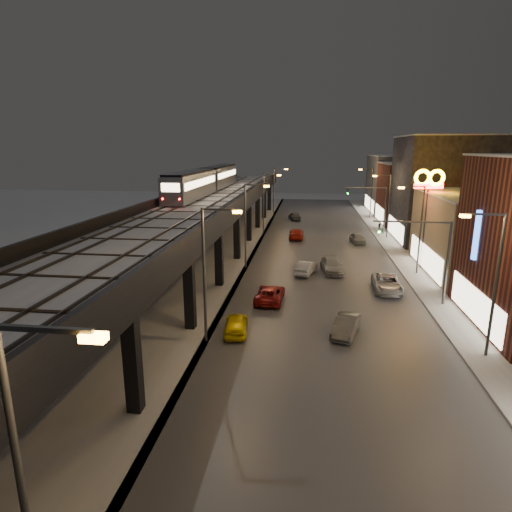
{
  "coord_description": "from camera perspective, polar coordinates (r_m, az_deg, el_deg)",
  "views": [
    {
      "loc": [
        5.85,
        -12.69,
        12.6
      ],
      "look_at": [
        2.16,
        17.0,
        5.0
      ],
      "focal_mm": 30.0,
      "sensor_mm": 36.0,
      "label": 1
    }
  ],
  "objects": [
    {
      "name": "ground",
      "position": [
        18.81,
        -14.85,
        -28.35
      ],
      "size": [
        220.0,
        220.0,
        0.0
      ],
      "primitive_type": "plane",
      "color": "silver"
    },
    {
      "name": "road_surface",
      "position": [
        49.34,
        8.76,
        -0.67
      ],
      "size": [
        17.0,
        120.0,
        0.06
      ],
      "primitive_type": "cube",
      "color": "#46474D",
      "rests_on": "ground"
    },
    {
      "name": "sidewalk_right",
      "position": [
        50.66,
        20.14,
        -0.96
      ],
      "size": [
        4.0,
        120.0,
        0.14
      ],
      "primitive_type": "cube",
      "color": "#9FA1A8",
      "rests_on": "ground"
    },
    {
      "name": "under_viaduct_pavement",
      "position": [
        50.72,
        -6.66,
        -0.19
      ],
      "size": [
        11.0,
        120.0,
        0.06
      ],
      "primitive_type": "cube",
      "color": "#9FA1A8",
      "rests_on": "ground"
    },
    {
      "name": "elevated_viaduct",
      "position": [
        46.61,
        -7.77,
        5.51
      ],
      "size": [
        9.0,
        100.0,
        6.3
      ],
      "color": "black",
      "rests_on": "ground"
    },
    {
      "name": "viaduct_trackbed",
      "position": [
        46.62,
        -7.77,
        6.47
      ],
      "size": [
        8.4,
        100.0,
        0.32
      ],
      "color": "#B2B7C1",
      "rests_on": "elevated_viaduct"
    },
    {
      "name": "viaduct_parapet_streetside",
      "position": [
        45.68,
        -2.44,
        7.01
      ],
      "size": [
        0.3,
        100.0,
        1.1
      ],
      "primitive_type": "cube",
      "color": "black",
      "rests_on": "elevated_viaduct"
    },
    {
      "name": "viaduct_parapet_far",
      "position": [
        47.88,
        -12.85,
        7.0
      ],
      "size": [
        0.3,
        100.0,
        1.1
      ],
      "primitive_type": "cube",
      "color": "black",
      "rests_on": "elevated_viaduct"
    },
    {
      "name": "building_c",
      "position": [
        48.97,
        28.72,
        2.47
      ],
      "size": [
        12.2,
        15.2,
        8.16
      ],
      "color": "gray",
      "rests_on": "ground"
    },
    {
      "name": "building_d",
      "position": [
        63.58,
        23.88,
        8.07
      ],
      "size": [
        12.2,
        13.2,
        14.16
      ],
      "color": "#23242E",
      "rests_on": "ground"
    },
    {
      "name": "building_e",
      "position": [
        77.23,
        20.83,
        7.74
      ],
      "size": [
        12.2,
        12.2,
        10.16
      ],
      "color": "#51241B",
      "rests_on": "ground"
    },
    {
      "name": "building_f",
      "position": [
        90.8,
        18.83,
        9.07
      ],
      "size": [
        12.2,
        16.2,
        11.16
      ],
      "color": "#4E4E51",
      "rests_on": "ground"
    },
    {
      "name": "streetlight_left_0",
      "position": [
        12.36,
        -27.95,
        -24.2
      ],
      "size": [
        2.57,
        0.28,
        9.0
      ],
      "color": "#38383A",
      "rests_on": "ground"
    },
    {
      "name": "streetlight_left_1",
      "position": [
        27.45,
        -6.41,
        -1.4
      ],
      "size": [
        2.57,
        0.28,
        9.0
      ],
      "color": "#38383A",
      "rests_on": "ground"
    },
    {
      "name": "streetlight_right_1",
      "position": [
        28.85,
        28.97,
        -2.36
      ],
      "size": [
        2.56,
        0.28,
        9.0
      ],
      "color": "#38383A",
      "rests_on": "ground"
    },
    {
      "name": "streetlight_left_2",
      "position": [
        44.75,
        -1.08,
        4.78
      ],
      "size": [
        2.57,
        0.28,
        9.0
      ],
      "color": "#38383A",
      "rests_on": "ground"
    },
    {
      "name": "streetlight_right_2",
      "position": [
        45.62,
        20.83,
        4.03
      ],
      "size": [
        2.56,
        0.28,
        9.0
      ],
      "color": "#38383A",
      "rests_on": "ground"
    },
    {
      "name": "streetlight_left_3",
      "position": [
        62.44,
        1.28,
        7.48
      ],
      "size": [
        2.57,
        0.28,
        9.0
      ],
      "color": "#38383A",
      "rests_on": "ground"
    },
    {
      "name": "streetlight_right_3",
      "position": [
        63.07,
        17.09,
        6.92
      ],
      "size": [
        2.56,
        0.28,
        9.0
      ],
      "color": "#38383A",
      "rests_on": "ground"
    },
    {
      "name": "streetlight_left_4",
      "position": [
        80.27,
        2.6,
        8.97
      ],
      "size": [
        2.57,
        0.28,
        9.0
      ],
      "color": "#38383A",
      "rests_on": "ground"
    },
    {
      "name": "streetlight_right_4",
      "position": [
        80.76,
        14.96,
        8.55
      ],
      "size": [
        2.56,
        0.28,
        9.0
      ],
      "color": "#38383A",
      "rests_on": "ground"
    },
    {
      "name": "traffic_light_rig_a",
      "position": [
        36.99,
        22.55,
        0.5
      ],
      "size": [
        6.1,
        0.34,
        7.0
      ],
      "color": "#38383A",
      "rests_on": "ground"
    },
    {
      "name": "traffic_light_rig_b",
      "position": [
        65.95,
        15.85,
        6.66
      ],
      "size": [
        6.1,
        0.34,
        7.0
      ],
      "color": "#38383A",
      "rests_on": "ground"
    },
    {
      "name": "subway_train",
      "position": [
        61.6,
        -6.51,
        10.09
      ],
      "size": [
        2.7,
        32.98,
        3.22
      ],
      "color": "gray",
      "rests_on": "viaduct_trackbed"
    },
    {
      "name": "car_taxi",
      "position": [
        30.11,
        -2.69,
        -9.12
      ],
      "size": [
        1.96,
        4.01,
        1.32
      ],
      "primitive_type": "imported",
      "rotation": [
        0.0,
        0.0,
        3.25
      ],
      "color": "#DEBD03",
      "rests_on": "ground"
    },
    {
      "name": "car_near_white",
      "position": [
        43.94,
        6.69,
        -1.6
      ],
      "size": [
        2.5,
        4.31,
        1.34
      ],
      "primitive_type": "imported",
      "rotation": [
        0.0,
        0.0,
        2.86
      ],
      "color": "silver",
      "rests_on": "ground"
    },
    {
      "name": "car_mid_silver",
      "position": [
        35.98,
        1.87,
        -5.14
      ],
      "size": [
        2.4,
        4.82,
        1.31
      ],
      "primitive_type": "imported",
      "rotation": [
        0.0,
        0.0,
        3.09
      ],
      "color": "maroon",
      "rests_on": "ground"
    },
    {
      "name": "car_mid_dark",
      "position": [
        60.86,
        5.39,
        2.92
      ],
      "size": [
        2.0,
        4.88,
        1.42
      ],
      "primitive_type": "imported",
      "rotation": [
        0.0,
        0.0,
        3.14
      ],
      "color": "maroon",
      "rests_on": "ground"
    },
    {
      "name": "car_far_white",
      "position": [
        77.0,
        5.16,
        5.31
      ],
      "size": [
        2.59,
        4.44,
        1.42
      ],
      "primitive_type": "imported",
      "rotation": [
        0.0,
        0.0,
        3.37
      ],
      "color": "#474B53",
      "rests_on": "ground"
    },
    {
      "name": "car_onc_silver",
      "position": [
        30.46,
        11.91,
        -9.15
      ],
      "size": [
        2.45,
        4.22,
        1.32
      ],
      "primitive_type": "imported",
      "rotation": [
        0.0,
        0.0,
        -0.28
      ],
      "color": "#393A3C",
      "rests_on": "ground"
    },
    {
      "name": "car_onc_dark",
      "position": [
        40.24,
        17.04,
        -3.58
      ],
      "size": [
        2.51,
        5.17,
        1.42
      ],
      "primitive_type": "imported",
      "rotation": [
        0.0,
        0.0,
        -0.03
      ],
      "color": "#BABAC2",
      "rests_on": "ground"
    },
    {
      "name": "car_onc_white",
      "position": [
        44.94,
        10.07,
        -1.32
      ],
      "size": [
        2.54,
        5.05,
        1.41
      ],
      "primitive_type": "imported",
      "rotation": [
        0.0,
        0.0,
        0.12
      ],
      "color": "#949597",
      "rests_on": "ground"
    },
    {
      "name": "car_onc_red",
      "position": [
        59.42,
        13.38,
        2.28
      ],
      "size": [
        2.19,
        4.12,
        1.33
      ],
      "primitive_type": "imported",
      "rotation": [
        0.0,
        0.0,
        0.16
      ],
      "color": "gray",
      "rests_on": "ground"
    },
    {
      "name": "sign_mcdonalds",
      "position": [
        47.85,
        22.01,
        8.41
      ],
      "size": [
        3.11,
        0.57,
        10.47
      ],
      "color": "#38383A",
      "rests_on": "ground"
    },
    {
      "name": "sign_carwash",
      "position": [
        35.04,
        28.09,
        1.45
      ],
      "size": [
        1.6,
        0.35,
        8.3
      ],
      "color": "#38383A",
      "rests_on": "ground"
    }
  ]
}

